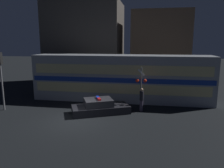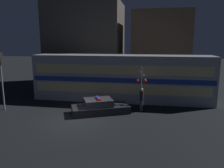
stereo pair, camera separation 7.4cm
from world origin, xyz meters
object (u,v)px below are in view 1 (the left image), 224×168
Objects in this scene: police_car at (100,107)px; crossing_signal_near at (141,84)px; pedestrian at (141,99)px; traffic_light_corner at (0,69)px; train at (121,78)px.

crossing_signal_near reaches higher than police_car.
crossing_signal_near is at bearing -0.58° from police_car.
pedestrian is 0.40× the size of traffic_light_corner.
train is 4.53m from police_car.
train is at bearing 124.04° from crossing_signal_near.
train is 3.45× the size of police_car.
train is 3.37m from crossing_signal_near.
crossing_signal_near is at bearing -55.96° from train.
police_car is 2.53× the size of pedestrian.
crossing_signal_near is at bearing 9.85° from traffic_light_corner.
crossing_signal_near is (1.89, -2.79, 0.00)m from train.
crossing_signal_near is 0.74× the size of traffic_light_corner.
police_car is 1.02× the size of traffic_light_corner.
traffic_light_corner is (-7.57, -0.52, 2.79)m from police_car.
pedestrian is at bearing -58.13° from train.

